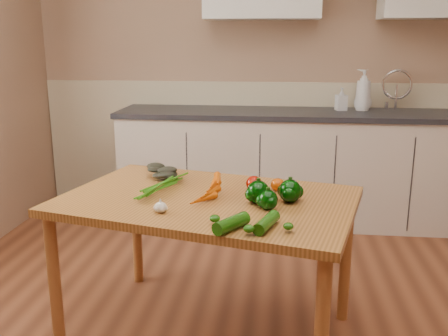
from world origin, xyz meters
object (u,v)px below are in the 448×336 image
leafy_greens (162,169)px  zucchini_b (231,223)px  tomato_b (278,185)px  soap_bottle_a (363,90)px  pepper_c (268,200)px  carrot_bunch (195,188)px  pepper_a (258,192)px  tomato_c (290,187)px  soap_bottle_b (341,99)px  table (208,213)px  pepper_b (290,191)px  tomato_a (254,183)px  garlic_bulb (161,207)px  zucchini_a (267,223)px  soap_bottle_c (363,99)px

leafy_greens → zucchini_b: size_ratio=1.12×
tomato_b → soap_bottle_a: bearing=69.0°
pepper_c → carrot_bunch: bearing=154.7°
pepper_a → tomato_b: bearing=66.6°
soap_bottle_a → pepper_a: (-0.74, -1.89, -0.28)m
carrot_bunch → pepper_a: pepper_a is taller
zucchini_b → tomato_c: bearing=65.1°
soap_bottle_b → zucchini_b: bearing=-120.2°
table → carrot_bunch: (-0.07, 0.03, 0.11)m
leafy_greens → pepper_b: pepper_b is taller
table → tomato_a: tomato_a is taller
carrot_bunch → garlic_bulb: size_ratio=4.56×
zucchini_a → pepper_b: bearing=74.6°
pepper_c → tomato_c: size_ratio=1.15×
soap_bottle_c → carrot_bunch: size_ratio=0.71×
soap_bottle_a → soap_bottle_b: soap_bottle_a is taller
pepper_c → zucchini_a: pepper_c is taller
carrot_bunch → tomato_b: carrot_bunch is taller
zucchini_a → garlic_bulb: bearing=163.1°
pepper_b → pepper_a: bearing=-166.2°
soap_bottle_a → tomato_b: (-0.65, -1.69, -0.31)m
pepper_a → garlic_bulb: bearing=-157.1°
zucchini_a → zucchini_b: bearing=-167.9°
pepper_a → pepper_b: bearing=13.8°
pepper_c → tomato_a: size_ratio=1.09×
zucchini_a → zucchini_b: (-0.14, -0.03, 0.00)m
soap_bottle_c → pepper_c: soap_bottle_c is taller
soap_bottle_b → tomato_b: 1.76m
soap_bottle_b → tomato_b: (-0.48, -1.68, -0.23)m
soap_bottle_a → zucchini_b: bearing=15.7°
garlic_bulb → zucchini_a: 0.48m
soap_bottle_c → zucchini_a: bearing=-7.7°
soap_bottle_b → pepper_b: soap_bottle_b is taller
table → pepper_c: pepper_c is taller
pepper_c → zucchini_a: size_ratio=0.48×
tomato_b → tomato_a: bearing=-178.4°
table → tomato_a: size_ratio=19.19×
soap_bottle_b → garlic_bulb: bearing=-129.2°
soap_bottle_c → pepper_b: (-0.60, -1.87, -0.21)m
tomato_c → tomato_b: bearing=143.3°
soap_bottle_c → leafy_greens: bearing=-30.0°
tomato_c → zucchini_b: size_ratio=0.43×
garlic_bulb → pepper_c: size_ratio=0.64×
soap_bottle_a → carrot_bunch: size_ratio=1.28×
soap_bottle_b → tomato_a: (-0.60, -1.68, -0.23)m
pepper_a → soap_bottle_a: bearing=68.7°
pepper_c → tomato_c: 0.26m
table → soap_bottle_b: (0.81, 1.82, 0.35)m
pepper_a → tomato_b: 0.22m
soap_bottle_b → carrot_bunch: bearing=-129.8°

